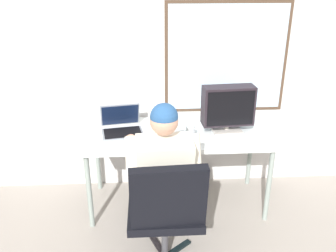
# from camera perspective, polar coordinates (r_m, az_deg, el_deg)

# --- Properties ---
(wall_rear) EXTENTS (5.79, 0.08, 2.73)m
(wall_rear) POSITION_cam_1_polar(r_m,az_deg,el_deg) (3.39, -0.39, 11.65)
(wall_rear) COLOR silver
(wall_rear) RESTS_ON ground
(desk) EXTENTS (1.64, 0.72, 0.74)m
(desk) POSITION_cam_1_polar(r_m,az_deg,el_deg) (3.21, 1.51, -1.84)
(desk) COLOR gray
(desk) RESTS_ON ground
(office_chair) EXTENTS (0.53, 0.56, 0.94)m
(office_chair) POSITION_cam_1_polar(r_m,az_deg,el_deg) (2.56, -0.27, -12.55)
(office_chair) COLOR black
(office_chair) RESTS_ON ground
(person_seated) EXTENTS (0.55, 0.82, 1.26)m
(person_seated) POSITION_cam_1_polar(r_m,az_deg,el_deg) (2.73, -0.89, -7.33)
(person_seated) COLOR #41496B
(person_seated) RESTS_ON ground
(crt_monitor) EXTENTS (0.45, 0.22, 0.41)m
(crt_monitor) POSITION_cam_1_polar(r_m,az_deg,el_deg) (3.17, 9.36, 3.03)
(crt_monitor) COLOR beige
(crt_monitor) RESTS_ON desk
(laptop) EXTENTS (0.39, 0.38, 0.23)m
(laptop) POSITION_cam_1_polar(r_m,az_deg,el_deg) (3.21, -7.28, 0.22)
(laptop) COLOR gray
(laptop) RESTS_ON desk
(wine_glass) EXTENTS (0.08, 0.08, 0.13)m
(wine_glass) POSITION_cam_1_polar(r_m,az_deg,el_deg) (3.01, 3.46, -0.66)
(wine_glass) COLOR silver
(wine_glass) RESTS_ON desk
(desk_speaker) EXTENTS (0.07, 0.08, 0.16)m
(desk_speaker) POSITION_cam_1_polar(r_m,az_deg,el_deg) (3.29, -0.50, 1.40)
(desk_speaker) COLOR black
(desk_speaker) RESTS_ON desk
(cd_case) EXTENTS (0.16, 0.14, 0.01)m
(cd_case) POSITION_cam_1_polar(r_m,az_deg,el_deg) (3.05, -0.28, -2.05)
(cd_case) COLOR #14A090
(cd_case) RESTS_ON desk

